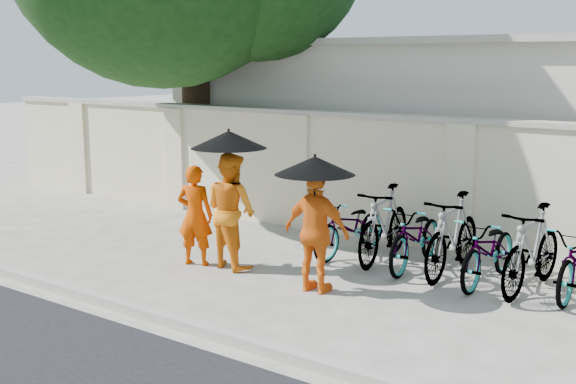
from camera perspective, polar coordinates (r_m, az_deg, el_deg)
The scene contains 15 objects.
ground at distance 9.90m, azimuth -4.80°, elevation -6.87°, with size 80.00×80.00×0.00m, color #BAB6A7.
kerb at distance 8.74m, azimuth -12.23°, elevation -9.02°, with size 40.00×0.16×0.12m, color #A3A194.
compound_wall at distance 11.72m, azimuth 9.22°, elevation 0.76°, with size 20.00×0.30×2.00m, color beige.
building_behind at distance 14.79m, azimuth 19.55°, elevation 4.61°, with size 14.00×6.00×3.20m, color beige.
monk_left at distance 10.47m, azimuth -7.36°, elevation -1.83°, with size 0.53×0.35×1.46m, color #CB4000.
monk_center at distance 10.28m, azimuth -4.54°, elevation -1.44°, with size 0.81×0.63×1.66m, color orange.
parasol_center at distance 10.03m, azimuth -4.70°, elevation 4.15°, with size 1.06×1.06×1.03m.
monk_right at distance 9.15m, azimuth 2.28°, elevation -3.18°, with size 0.92×0.38×1.57m, color orange.
parasol_right at distance 8.91m, azimuth 2.13°, elevation 2.10°, with size 1.01×1.01×0.87m.
bike_0 at distance 10.97m, azimuth 4.96°, elevation -2.76°, with size 0.59×1.70×0.89m, color #8F91A5.
bike_1 at distance 10.70m, azimuth 7.60°, elevation -2.53°, with size 0.52×1.86×1.12m, color #8F91A5.
bike_2 at distance 10.42m, azimuth 10.11°, elevation -3.46°, with size 0.62×1.78×0.93m, color #8F91A5.
bike_3 at distance 10.15m, azimuth 12.87°, elevation -3.35°, with size 0.53×1.89×1.13m, color #8F91A5.
bike_4 at distance 9.91m, azimuth 15.62°, elevation -4.46°, with size 0.61×1.74×0.91m, color #8F91A5.
bike_5 at distance 9.71m, azimuth 18.73°, elevation -4.32°, with size 0.52×1.86×1.11m, color #8F91A5.
Camera 1 is at (6.24, -7.11, 2.92)m, focal length 45.00 mm.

